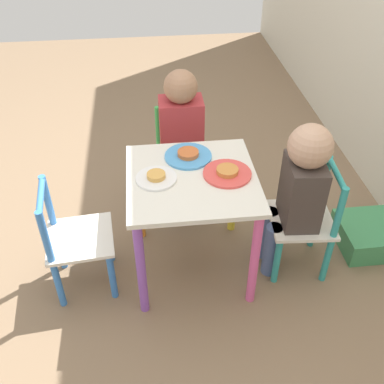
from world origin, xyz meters
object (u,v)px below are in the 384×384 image
chair_green (182,160)px  plate_back (227,173)px  chair_teal (306,222)px  storage_bin (369,235)px  plate_front (156,178)px  child_left (182,134)px  kids_table (192,195)px  chair_blue (75,241)px  plate_left (188,155)px  child_back (298,187)px

chair_green → plate_back: (0.48, 0.13, 0.26)m
chair_teal → storage_bin: size_ratio=1.83×
plate_front → child_left: bearing=161.8°
kids_table → chair_blue: chair_blue is taller
chair_teal → chair_blue: size_ratio=1.00×
child_left → plate_left: 0.29m
child_back → plate_back: size_ratio=3.75×
child_left → child_back: bearing=-47.0°
chair_green → chair_blue: size_ratio=1.00×
storage_bin → chair_teal: bearing=-78.3°
kids_table → plate_left: bearing=180.0°
chair_teal → storage_bin: bearing=106.1°
kids_table → plate_left: 0.17m
chair_green → plate_front: bearing=-105.8°
chair_blue → child_left: child_left is taller
kids_table → plate_back: size_ratio=2.67×
plate_front → storage_bin: (-0.04, 0.98, -0.44)m
chair_teal → chair_blue: 0.96m
child_back → chair_green: bearing=-136.5°
child_back → plate_back: (-0.03, -0.28, 0.07)m
child_back → storage_bin: 0.56m
chair_green → child_left: bearing=-90.0°
plate_back → plate_front: 0.27m
plate_front → child_back: bearing=86.7°
chair_green → plate_left: 0.43m
child_back → storage_bin: size_ratio=2.57×
child_left → child_back: size_ratio=1.04×
plate_left → storage_bin: plate_left is taller
child_left → storage_bin: (0.39, 0.84, -0.37)m
kids_table → child_left: 0.42m
kids_table → child_left: child_left is taller
chair_blue → plate_front: (-0.04, 0.34, 0.26)m
storage_bin → plate_front: bearing=-87.8°
child_left → plate_left: size_ratio=3.84×
child_left → plate_back: bearing=-72.0°
child_back → kids_table: bearing=-90.0°
child_left → plate_front: bearing=-108.0°
chair_green → child_back: child_back is taller
plate_back → child_back: bearing=83.5°
chair_green → plate_back: plate_back is taller
child_left → plate_back: size_ratio=3.91×
chair_teal → child_back: bearing=-90.0°
chair_green → chair_blue: 0.72m
plate_left → child_left: bearing=179.6°
chair_teal → child_back: size_ratio=0.71×
storage_bin → child_back: bearing=-80.6°
child_left → chair_blue: bearing=-135.8°
plate_left → storage_bin: (0.10, 0.84, -0.44)m
chair_teal → storage_bin: 0.41m
child_left → storage_bin: child_left is taller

